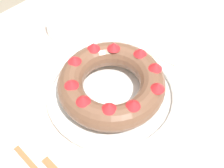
{
  "coord_description": "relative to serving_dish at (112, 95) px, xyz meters",
  "views": [
    {
      "loc": [
        -0.35,
        -0.34,
        1.44
      ],
      "look_at": [
        -0.01,
        -0.0,
        0.84
      ],
      "focal_mm": 50.0,
      "sensor_mm": 36.0,
      "label": 1
    }
  ],
  "objects": [
    {
      "name": "dining_table",
      "position": [
        0.01,
        0.0,
        -0.12
      ],
      "size": [
        1.12,
        1.0,
        0.78
      ],
      "color": "beige",
      "rests_on": "ground_plane"
    },
    {
      "name": "serving_dish",
      "position": [
        0.0,
        0.0,
        0.0
      ],
      "size": [
        0.33,
        0.33,
        0.03
      ],
      "color": "white",
      "rests_on": "dining_table"
    },
    {
      "name": "bundt_cake",
      "position": [
        0.0,
        -0.0,
        0.05
      ],
      "size": [
        0.27,
        0.27,
        0.08
      ],
      "color": "brown",
      "rests_on": "serving_dish"
    },
    {
      "name": "fork",
      "position": [
        -0.26,
        0.02,
        -0.01
      ],
      "size": [
        0.02,
        0.21,
        0.01
      ],
      "rotation": [
        0.0,
        0.0,
        0.04
      ],
      "color": "#936038",
      "rests_on": "dining_table"
    },
    {
      "name": "cake_knife",
      "position": [
        -0.23,
        -0.02,
        -0.01
      ],
      "size": [
        0.02,
        0.18,
        0.01
      ],
      "rotation": [
        0.0,
        0.0,
        0.11
      ],
      "color": "#936038",
      "rests_on": "dining_table"
    },
    {
      "name": "side_bowl",
      "position": [
        0.09,
        0.28,
        0.01
      ],
      "size": [
        0.14,
        0.14,
        0.04
      ],
      "primitive_type": "cylinder",
      "color": "white",
      "rests_on": "dining_table"
    },
    {
      "name": "napkin",
      "position": [
        0.27,
        0.02,
        -0.01
      ],
      "size": [
        0.18,
        0.14,
        0.0
      ],
      "primitive_type": "cube",
      "rotation": [
        0.0,
        0.0,
        0.21
      ],
      "color": "beige",
      "rests_on": "dining_table"
    }
  ]
}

